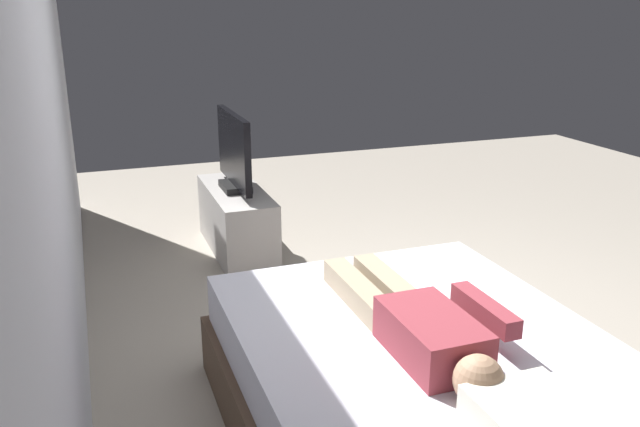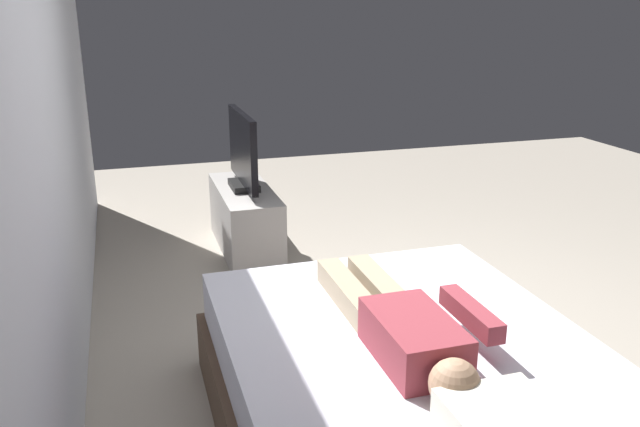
# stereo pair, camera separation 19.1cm
# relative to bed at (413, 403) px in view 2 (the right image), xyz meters

# --- Properties ---
(ground_plane) EXTENTS (10.00, 10.00, 0.00)m
(ground_plane) POSITION_rel_bed_xyz_m (0.70, -0.32, -0.26)
(ground_plane) COLOR #ADA393
(back_wall) EXTENTS (6.40, 0.10, 2.80)m
(back_wall) POSITION_rel_bed_xyz_m (1.10, 1.41, 1.14)
(back_wall) COLOR silver
(back_wall) RESTS_ON ground
(bed) EXTENTS (2.06, 1.56, 0.54)m
(bed) POSITION_rel_bed_xyz_m (0.00, 0.00, 0.00)
(bed) COLOR brown
(bed) RESTS_ON ground
(person) EXTENTS (1.26, 0.46, 0.18)m
(person) POSITION_rel_bed_xyz_m (0.03, 0.05, 0.36)
(person) COLOR #993842
(person) RESTS_ON bed
(remote) EXTENTS (0.15, 0.04, 0.02)m
(remote) POSITION_rel_bed_xyz_m (0.18, -0.36, 0.29)
(remote) COLOR black
(remote) RESTS_ON bed
(tv_stand) EXTENTS (1.10, 0.40, 0.50)m
(tv_stand) POSITION_rel_bed_xyz_m (2.67, 0.20, -0.01)
(tv_stand) COLOR #B7B2AD
(tv_stand) RESTS_ON ground
(tv) EXTENTS (0.88, 0.20, 0.59)m
(tv) POSITION_rel_bed_xyz_m (2.67, 0.20, 0.52)
(tv) COLOR black
(tv) RESTS_ON tv_stand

